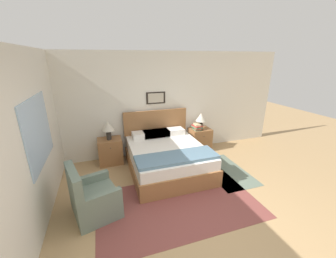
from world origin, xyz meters
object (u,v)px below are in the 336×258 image
Objects in this scene: nightstand_by_door at (200,139)px; table_lamp_near_window at (108,127)px; bed at (167,156)px; table_lamp_by_door at (201,118)px; armchair at (93,199)px; nightstand_near_window at (111,151)px.

nightstand_by_door is 2.47m from table_lamp_near_window.
bed reaches higher than table_lamp_by_door.
bed reaches higher than table_lamp_near_window.
nightstand_by_door is (2.77, 1.72, 0.01)m from armchair.
table_lamp_by_door is (2.76, 1.70, 0.63)m from armchair.
bed is 4.38× the size of table_lamp_by_door.
armchair is at bearing -102.68° from nightstand_near_window.
bed is at bearing -149.18° from table_lamp_by_door.
armchair is (-1.58, -1.00, -0.03)m from bed.
bed is 2.19× the size of armchair.
bed is at bearing -148.80° from nightstand_by_door.
nightstand_by_door is 1.39× the size of table_lamp_by_door.
nightstand_by_door is at bearing 31.20° from bed.
armchair is 1.43× the size of nightstand_near_window.
bed is 1.39m from nightstand_near_window.
nightstand_by_door is (1.19, 0.72, -0.02)m from bed.
armchair is 1.76m from nightstand_near_window.
table_lamp_by_door is at bearing 30.82° from bed.
nightstand_near_window is at bearing 148.73° from bed.
nightstand_near_window is 1.39× the size of table_lamp_near_window.
table_lamp_by_door reaches higher than nightstand_near_window.
table_lamp_by_door is at bearing 0.00° from table_lamp_near_window.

